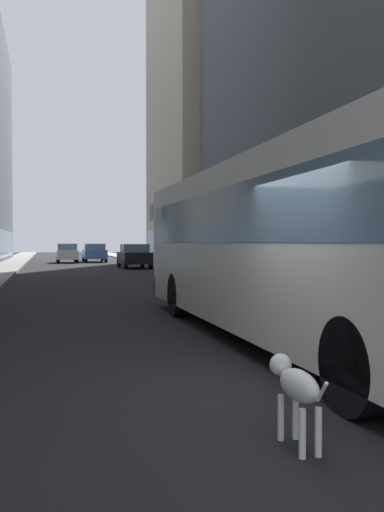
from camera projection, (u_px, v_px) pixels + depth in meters
The scene contains 9 objects.
ground_plane at pixel (88, 266), 40.41m from camera, with size 120.00×120.00×0.00m, color black.
sidewalk_left at pixel (5, 266), 38.97m from camera, with size 2.40×110.00×0.15m, color gray.
sidewalk_right at pixel (165, 264), 41.85m from camera, with size 2.40×110.00×0.15m, color #9E9991.
building_right_far at pixel (227, 53), 46.74m from camera, with size 11.28×14.55×35.28m.
transit_bus at pixel (286, 239), 9.77m from camera, with size 2.78×11.53×3.05m.
car_black_suv at pixel (134, 256), 37.24m from camera, with size 1.84×4.14×1.62m.
car_blue_hatchback at pixel (94, 253), 49.17m from camera, with size 1.90×4.20×1.62m.
car_white_van at pixel (67, 253), 47.43m from camera, with size 1.73×3.97×1.62m.
dalmatian_dog at pixel (296, 385), 4.70m from camera, with size 0.22×0.96×0.72m.
Camera 1 is at (-2.87, -5.98, 1.72)m, focal length 39.05 mm.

